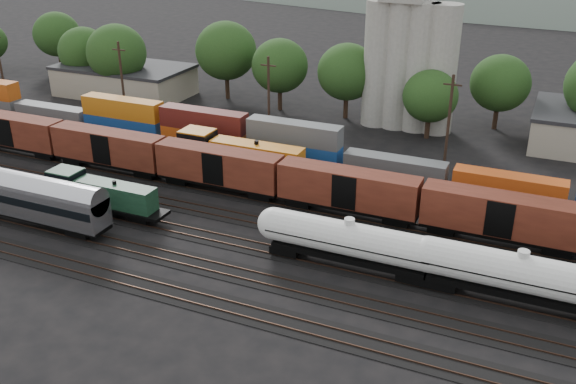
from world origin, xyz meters
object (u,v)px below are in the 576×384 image
at_px(grain_silo, 409,51).
at_px(tank_car_a, 349,241).
at_px(passenger_coach, 8,191).
at_px(orange_locomotive, 232,154).
at_px(green_locomotive, 95,193).

bearing_deg(grain_silo, tank_car_a, -82.61).
relative_size(tank_car_a, grain_silo, 0.62).
bearing_deg(tank_car_a, passenger_coach, -171.92).
relative_size(passenger_coach, orange_locomotive, 1.24).
distance_m(passenger_coach, grain_silo, 55.43).
relative_size(passenger_coach, grain_silo, 0.82).
distance_m(tank_car_a, passenger_coach, 35.57).
distance_m(tank_car_a, grain_silo, 42.20).
relative_size(green_locomotive, orange_locomotive, 0.80).
bearing_deg(orange_locomotive, tank_car_a, -37.09).
xyz_separation_m(green_locomotive, passenger_coach, (-6.95, -5.00, 0.98)).
height_order(passenger_coach, orange_locomotive, passenger_coach).
bearing_deg(grain_silo, green_locomotive, -119.23).
xyz_separation_m(tank_car_a, passenger_coach, (-35.21, -5.00, 0.53)).
bearing_deg(orange_locomotive, grain_silo, 60.82).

